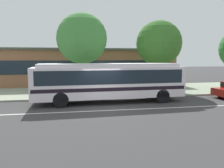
# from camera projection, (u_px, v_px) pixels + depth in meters

# --- Properties ---
(ground_plane) EXTENTS (120.00, 120.00, 0.00)m
(ground_plane) POSITION_uv_depth(u_px,v_px,m) (103.00, 108.00, 14.24)
(ground_plane) COLOR #3B393A
(sidewalk_slab) EXTENTS (60.00, 8.00, 0.12)m
(sidewalk_slab) POSITION_uv_depth(u_px,v_px,m) (93.00, 91.00, 21.13)
(sidewalk_slab) COLOR #969F87
(sidewalk_slab) RESTS_ON ground_plane
(lane_stripe_center) EXTENTS (56.00, 0.16, 0.01)m
(lane_stripe_center) POSITION_uv_depth(u_px,v_px,m) (105.00, 111.00, 13.45)
(lane_stripe_center) COLOR silver
(lane_stripe_center) RESTS_ON ground_plane
(transit_bus) EXTENTS (10.76, 2.86, 2.79)m
(transit_bus) POSITION_uv_depth(u_px,v_px,m) (110.00, 80.00, 15.85)
(transit_bus) COLOR white
(transit_bus) RESTS_ON ground_plane
(pedestrian_waiting_near_sign) EXTENTS (0.39, 0.39, 1.65)m
(pedestrian_waiting_near_sign) POSITION_uv_depth(u_px,v_px,m) (78.00, 83.00, 18.66)
(pedestrian_waiting_near_sign) COLOR navy
(pedestrian_waiting_near_sign) RESTS_ON sidewalk_slab
(bus_stop_sign) EXTENTS (0.08, 0.44, 2.47)m
(bus_stop_sign) POSITION_uv_depth(u_px,v_px,m) (163.00, 76.00, 18.33)
(bus_stop_sign) COLOR gray
(bus_stop_sign) RESTS_ON sidewalk_slab
(street_tree_near_stop) EXTENTS (4.37, 4.37, 6.91)m
(street_tree_near_stop) POSITION_uv_depth(u_px,v_px,m) (82.00, 39.00, 19.13)
(street_tree_near_stop) COLOR brown
(street_tree_near_stop) RESTS_ON sidewalk_slab
(street_tree_mid_block) EXTENTS (4.26, 4.26, 6.56)m
(street_tree_mid_block) POSITION_uv_depth(u_px,v_px,m) (159.00, 44.00, 20.85)
(street_tree_mid_block) COLOR brown
(street_tree_mid_block) RESTS_ON sidewalk_slab
(station_building) EXTENTS (21.73, 8.70, 4.24)m
(station_building) POSITION_uv_depth(u_px,v_px,m) (82.00, 66.00, 27.70)
(station_building) COLOR #8E5D3F
(station_building) RESTS_ON ground_plane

